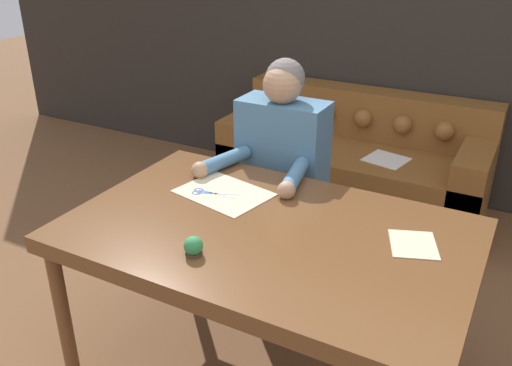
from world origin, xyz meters
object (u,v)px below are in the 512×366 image
couch (355,165)px  person (281,179)px  dining_table (268,242)px  pin_cushion (193,247)px  scissors (207,193)px

couch → person: person is taller
dining_table → couch: 1.86m
couch → person: size_ratio=1.41×
couch → person: bearing=-92.0°
pin_cushion → scissors: bearing=117.7°
person → dining_table: bearing=-68.3°
couch → scissors: couch is taller
dining_table → person: size_ratio=1.24×
pin_cushion → person: bearing=97.2°
dining_table → couch: couch is taller
person → pin_cushion: 0.99m
person → scissors: person is taller
scissors → pin_cushion: pin_cushion is taller
dining_table → couch: (-0.23, 1.80, -0.40)m
dining_table → pin_cushion: bearing=-116.2°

